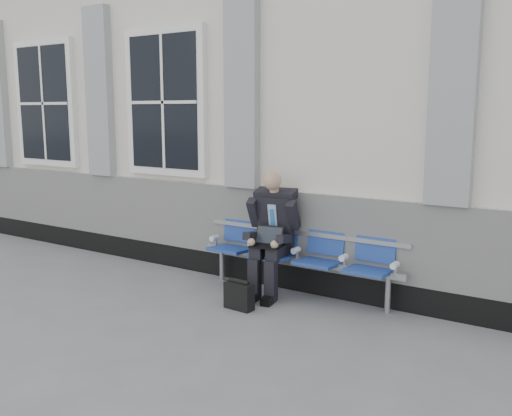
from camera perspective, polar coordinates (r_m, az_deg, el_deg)
The scene contains 5 objects.
ground at distance 7.40m, azimuth -18.25°, elevation -7.61°, with size 70.00×70.00×0.00m, color slate.
station_building at distance 9.63m, azimuth -2.52°, elevation 10.19°, with size 14.40×4.40×4.49m.
bench at distance 6.67m, azimuth 4.31°, elevation -4.10°, with size 2.60×0.47×0.91m.
businessman at distance 6.64m, azimuth 1.65°, elevation -2.10°, with size 0.62×0.84×1.45m.
briefcase at distance 6.28m, azimuth -1.71°, elevation -8.73°, with size 0.34×0.16×0.34m.
Camera 1 is at (5.58, -4.36, 2.14)m, focal length 40.00 mm.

